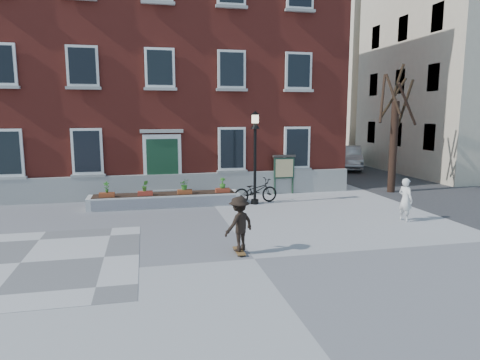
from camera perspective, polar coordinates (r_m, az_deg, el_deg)
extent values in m
plane|color=#949497|center=(11.58, 1.91, -10.46)|extent=(100.00, 100.00, 0.00)
cube|color=#5E5E61|center=(12.62, -27.24, -9.80)|extent=(6.00, 6.00, 0.01)
imported|color=black|center=(18.42, 2.06, -1.45)|extent=(2.11, 1.05, 1.06)
imported|color=#A7A8AB|center=(30.48, 14.18, 2.92)|extent=(3.47, 5.17, 1.61)
imported|color=silver|center=(16.41, 21.19, -2.46)|extent=(0.52, 0.65, 1.56)
cube|color=maroon|center=(24.68, -11.09, 13.76)|extent=(18.00, 10.00, 12.00)
cube|color=#9A9995|center=(19.75, -10.21, -0.83)|extent=(18.00, 0.24, 1.10)
cube|color=gray|center=(19.70, -10.16, -2.18)|extent=(2.60, 0.80, 0.20)
cube|color=#979792|center=(19.81, -10.19, -1.53)|extent=(2.20, 0.50, 0.20)
cube|color=white|center=(19.63, -10.30, 2.36)|extent=(1.70, 0.12, 2.50)
cube|color=#143822|center=(19.60, -10.29, 2.05)|extent=(1.40, 0.06, 2.30)
cube|color=#A2A29D|center=(19.49, -10.41, 6.44)|extent=(1.90, 0.25, 0.15)
cube|color=white|center=(20.35, -28.68, 3.19)|extent=(1.30, 0.10, 2.00)
cube|color=black|center=(20.30, -28.72, 3.18)|extent=(1.08, 0.04, 1.78)
cube|color=#ADACA7|center=(20.41, -28.50, 0.21)|extent=(1.44, 0.20, 0.12)
cube|color=#A4A39E|center=(20.25, -29.30, 10.76)|extent=(1.44, 0.20, 0.12)
cube|color=white|center=(19.70, -19.70, 3.61)|extent=(1.30, 0.10, 2.00)
cube|color=black|center=(19.65, -19.72, 3.60)|extent=(1.08, 0.04, 1.78)
cube|color=#989893|center=(19.76, -19.56, 0.53)|extent=(1.44, 0.20, 0.12)
cube|color=silver|center=(19.73, -20.26, 14.07)|extent=(1.30, 0.10, 1.70)
cube|color=black|center=(19.68, -20.28, 14.08)|extent=(1.08, 0.04, 1.48)
cube|color=gray|center=(19.60, -20.14, 11.44)|extent=(1.44, 0.20, 0.12)
cube|color=white|center=(19.59, -10.64, 14.50)|extent=(1.30, 0.10, 1.70)
cube|color=black|center=(19.54, -10.64, 14.51)|extent=(1.08, 0.04, 1.48)
cube|color=#A9A9A4|center=(19.46, -10.56, 11.85)|extent=(1.44, 0.20, 0.12)
cube|color=#A3A39E|center=(19.98, -10.88, 22.21)|extent=(1.44, 0.20, 0.12)
cube|color=white|center=(19.94, -1.09, 4.18)|extent=(1.30, 0.10, 2.00)
cube|color=black|center=(19.89, -1.07, 4.17)|extent=(1.08, 0.04, 1.78)
cube|color=gray|center=(20.00, -1.05, 1.14)|extent=(1.44, 0.20, 0.12)
cube|color=silver|center=(19.97, -1.13, 14.53)|extent=(1.30, 0.10, 1.70)
cube|color=black|center=(19.92, -1.10, 14.55)|extent=(1.08, 0.04, 1.48)
cube|color=gray|center=(19.84, -1.08, 11.94)|extent=(1.44, 0.20, 0.12)
cube|color=gray|center=(20.35, -1.11, 22.11)|extent=(1.44, 0.20, 0.12)
cube|color=white|center=(20.81, 7.60, 4.31)|extent=(1.30, 0.10, 2.00)
cube|color=black|center=(20.76, 7.65, 4.29)|extent=(1.08, 0.04, 1.78)
cube|color=gray|center=(20.86, 7.60, 1.39)|extent=(1.44, 0.20, 0.12)
cube|color=silver|center=(20.84, 7.81, 14.22)|extent=(1.30, 0.10, 1.70)
cube|color=black|center=(20.79, 7.86, 14.23)|extent=(1.08, 0.04, 1.48)
cube|color=#ABACA6|center=(20.72, 7.81, 11.73)|extent=(1.44, 0.20, 0.12)
cube|color=gray|center=(21.21, 8.03, 21.49)|extent=(1.44, 0.20, 0.12)
cube|color=silver|center=(18.15, -9.96, -2.64)|extent=(6.20, 1.10, 0.50)
cube|color=#BBBBBB|center=(17.60, -9.87, -3.00)|extent=(5.80, 0.02, 0.40)
cube|color=black|center=(18.10, -9.98, -1.86)|extent=(5.80, 0.90, 0.06)
cube|color=brown|center=(17.89, -17.33, -1.94)|extent=(0.60, 0.25, 0.20)
imported|color=#27631D|center=(17.84, -17.37, -0.91)|extent=(0.24, 0.24, 0.45)
cube|color=maroon|center=(17.82, -12.52, -1.78)|extent=(0.60, 0.25, 0.20)
imported|color=#326D20|center=(17.77, -12.55, -0.75)|extent=(0.25, 0.25, 0.45)
cube|color=brown|center=(17.89, -7.39, -1.60)|extent=(0.60, 0.25, 0.20)
imported|color=#2C6B20|center=(17.83, -7.41, -0.58)|extent=(0.40, 0.40, 0.45)
cube|color=maroon|center=(18.10, -2.34, -1.42)|extent=(0.60, 0.25, 0.20)
imported|color=#2E6E21|center=(18.04, -2.34, -0.40)|extent=(0.25, 0.25, 0.45)
cylinder|color=black|center=(22.04, 19.76, 4.11)|extent=(0.36, 0.36, 4.40)
cylinder|color=black|center=(22.26, 21.16, 9.47)|extent=(0.12, 1.12, 2.23)
cylinder|color=#2E2214|center=(22.52, 19.73, 10.20)|extent=(1.18, 0.49, 1.97)
cylinder|color=#312015|center=(22.04, 18.47, 10.29)|extent=(0.88, 1.14, 2.35)
cylinder|color=#312116|center=(21.65, 19.74, 10.74)|extent=(0.60, 0.77, 1.90)
cylinder|color=black|center=(21.56, 21.40, 9.37)|extent=(1.39, 0.55, 1.95)
cylinder|color=#2F2215|center=(22.23, 20.36, 12.32)|extent=(0.43, 0.48, 1.58)
cube|color=#39393C|center=(32.38, 14.66, 1.81)|extent=(8.00, 36.00, 0.01)
cube|color=beige|center=(32.31, 28.33, 13.48)|extent=(10.00, 11.00, 14.00)
cube|color=beige|center=(42.13, 17.39, 12.12)|extent=(10.00, 11.00, 13.00)
cube|color=#332E2C|center=(43.09, 17.83, 21.11)|extent=(10.40, 11.40, 0.50)
cube|color=black|center=(26.60, 23.98, 5.25)|extent=(0.08, 1.00, 1.50)
cube|color=black|center=(29.24, 20.26, 5.73)|extent=(0.08, 1.00, 1.50)
cube|color=black|center=(31.97, 17.16, 6.11)|extent=(0.08, 1.00, 1.50)
cube|color=black|center=(26.64, 24.43, 12.34)|extent=(0.08, 1.00, 1.50)
cube|color=black|center=(29.27, 20.61, 12.19)|extent=(0.08, 1.00, 1.50)
cube|color=black|center=(32.01, 17.43, 12.01)|extent=(0.08, 1.00, 1.50)
cube|color=black|center=(27.07, 24.89, 19.10)|extent=(0.08, 1.00, 1.50)
cube|color=black|center=(29.66, 20.96, 18.36)|extent=(0.08, 1.00, 1.50)
cube|color=black|center=(32.36, 17.71, 17.67)|extent=(0.08, 1.00, 1.50)
cylinder|color=black|center=(18.29, 1.98, -2.90)|extent=(0.32, 0.32, 0.20)
cylinder|color=black|center=(18.04, 2.00, 1.77)|extent=(0.12, 0.12, 3.20)
cone|color=black|center=(17.91, 2.03, 7.33)|extent=(0.40, 0.40, 0.30)
cube|color=beige|center=(17.90, 2.04, 8.13)|extent=(0.24, 0.24, 0.34)
cone|color=black|center=(17.90, 2.04, 8.93)|extent=(0.40, 0.40, 0.16)
cylinder|color=#183022|center=(20.42, 4.68, 0.60)|extent=(0.08, 0.08, 1.80)
cylinder|color=#1A3422|center=(20.70, 7.06, 0.67)|extent=(0.08, 0.08, 1.80)
cube|color=#1B3629|center=(20.51, 5.89, 1.60)|extent=(1.00, 0.10, 1.00)
cube|color=beige|center=(20.45, 5.95, 1.58)|extent=(0.85, 0.02, 0.85)
cube|color=#3A3632|center=(20.45, 5.92, 3.19)|extent=(1.10, 0.16, 0.10)
cube|color=brown|center=(12.01, -0.11, -9.43)|extent=(0.22, 0.78, 0.03)
cylinder|color=black|center=(11.75, -0.24, -10.04)|extent=(0.03, 0.05, 0.05)
cylinder|color=black|center=(11.78, 0.62, -9.98)|extent=(0.03, 0.05, 0.05)
cylinder|color=black|center=(12.27, -0.81, -9.21)|extent=(0.03, 0.05, 0.05)
cylinder|color=black|center=(12.30, 0.02, -9.16)|extent=(0.03, 0.05, 0.05)
imported|color=black|center=(11.79, -0.11, -5.84)|extent=(1.13, 1.01, 1.53)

